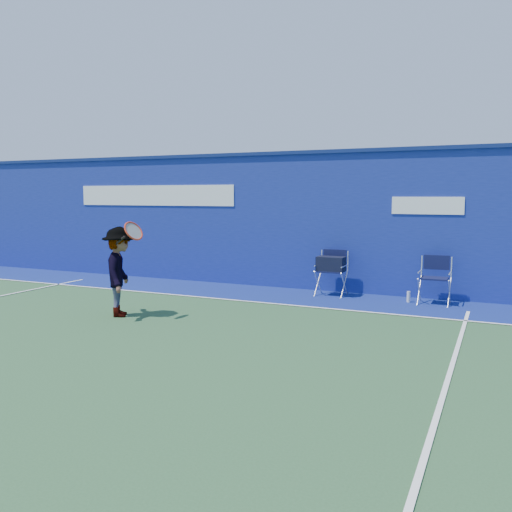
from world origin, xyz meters
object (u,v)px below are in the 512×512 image
at_px(directors_chair_left, 331,277).
at_px(water_bottle, 408,297).
at_px(directors_chair_right, 434,289).
at_px(tennis_player, 120,271).

xyz_separation_m(directors_chair_left, water_bottle, (1.61, -0.08, -0.29)).
height_order(directors_chair_right, tennis_player, tennis_player).
bearing_deg(directors_chair_right, directors_chair_left, 179.07).
bearing_deg(tennis_player, directors_chair_right, 34.48).
distance_m(water_bottle, tennis_player, 5.55).
height_order(water_bottle, tennis_player, tennis_player).
bearing_deg(water_bottle, directors_chair_right, 5.78).
relative_size(directors_chair_right, water_bottle, 4.16).
distance_m(directors_chair_left, water_bottle, 1.64).
bearing_deg(directors_chair_right, tennis_player, -145.52).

